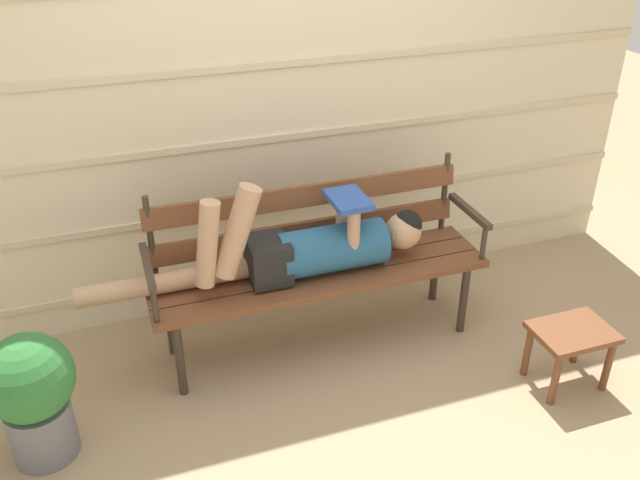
% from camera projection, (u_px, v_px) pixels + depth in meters
% --- Properties ---
extents(ground_plane, '(12.00, 12.00, 0.00)m').
position_uv_depth(ground_plane, '(330.00, 359.00, 3.54)').
color(ground_plane, tan).
extents(house_siding, '(4.31, 0.08, 2.36)m').
position_uv_depth(house_siding, '(285.00, 99.00, 3.55)').
color(house_siding, beige).
rests_on(house_siding, ground).
extents(park_bench, '(1.74, 0.44, 0.91)m').
position_uv_depth(park_bench, '(316.00, 256.00, 3.48)').
color(park_bench, brown).
rests_on(park_bench, ground).
extents(reclining_person, '(1.74, 0.26, 0.57)m').
position_uv_depth(reclining_person, '(304.00, 248.00, 3.35)').
color(reclining_person, '#23567A').
extents(footstool, '(0.38, 0.28, 0.32)m').
position_uv_depth(footstool, '(571.00, 341.00, 3.27)').
color(footstool, brown).
rests_on(footstool, ground).
extents(potted_plant, '(0.38, 0.38, 0.61)m').
position_uv_depth(potted_plant, '(32.00, 393.00, 2.82)').
color(potted_plant, slate).
rests_on(potted_plant, ground).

